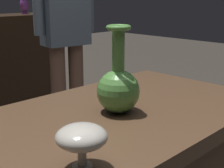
{
  "coord_description": "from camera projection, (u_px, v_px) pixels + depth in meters",
  "views": [
    {
      "loc": [
        -0.7,
        -0.73,
        1.18
      ],
      "look_at": [
        0.02,
        -0.0,
        0.9
      ],
      "focal_mm": 53.03,
      "sensor_mm": 36.0,
      "label": 1
    }
  ],
  "objects": [
    {
      "name": "vase_centerpiece",
      "position": [
        118.0,
        87.0,
        1.08
      ],
      "size": [
        0.14,
        0.14,
        0.29
      ],
      "color": "#477A38",
      "rests_on": "display_plinth"
    },
    {
      "name": "vase_tall_behind",
      "position": [
        82.0,
        138.0,
        0.72
      ],
      "size": [
        0.12,
        0.12,
        0.1
      ],
      "color": "gray",
      "rests_on": "display_plinth"
    },
    {
      "name": "shelf_vase_far_right",
      "position": [
        24.0,
        5.0,
        3.23
      ],
      "size": [
        0.09,
        0.09,
        0.16
      ],
      "color": "#7A388E",
      "rests_on": "back_display_shelf"
    },
    {
      "name": "visitor_near_right",
      "position": [
        65.0,
        22.0,
        2.32
      ],
      "size": [
        0.47,
        0.23,
        1.68
      ],
      "rotation": [
        0.0,
        0.0,
        2.99
      ],
      "color": "brown",
      "rests_on": "ground_plane"
    }
  ]
}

